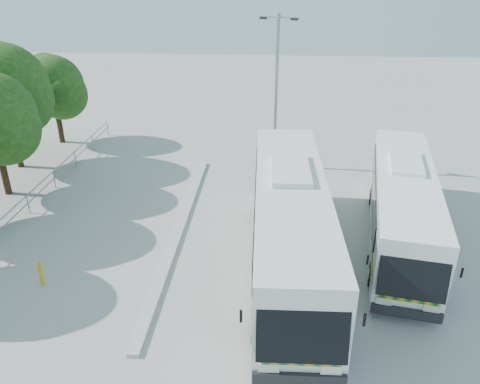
# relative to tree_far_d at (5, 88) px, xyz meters

# --- Properties ---
(ground) EXTENTS (100.00, 100.00, 0.00)m
(ground) POSITION_rel_tree_far_d_xyz_m (13.31, -8.80, -4.82)
(ground) COLOR #A8A8A3
(ground) RESTS_ON ground
(kerb_divider) EXTENTS (0.40, 16.00, 0.15)m
(kerb_divider) POSITION_rel_tree_far_d_xyz_m (11.01, -6.80, -4.74)
(kerb_divider) COLOR #B2B2AD
(kerb_divider) RESTS_ON ground
(railing) EXTENTS (0.06, 22.00, 1.00)m
(railing) POSITION_rel_tree_far_d_xyz_m (3.31, -4.80, -4.08)
(railing) COLOR gray
(railing) RESTS_ON ground
(tree_far_d) EXTENTS (5.62, 5.30, 7.33)m
(tree_far_d) POSITION_rel_tree_far_d_xyz_m (0.00, 0.00, 0.00)
(tree_far_d) COLOR #382314
(tree_far_d) RESTS_ON ground
(tree_far_e) EXTENTS (4.54, 4.28, 5.92)m
(tree_far_e) POSITION_rel_tree_far_d_xyz_m (0.68, 4.50, -0.93)
(tree_far_e) COLOR #382314
(tree_far_e) RESTS_ON ground
(coach_main) EXTENTS (3.03, 13.22, 3.65)m
(coach_main) POSITION_rel_tree_far_d_xyz_m (15.93, -9.34, -2.81)
(coach_main) COLOR white
(coach_main) RESTS_ON ground
(coach_adjacent) EXTENTS (4.38, 11.85, 3.23)m
(coach_adjacent) POSITION_rel_tree_far_d_xyz_m (20.82, -7.06, -3.05)
(coach_adjacent) COLOR white
(coach_adjacent) RESTS_ON ground
(lamppost) EXTENTS (2.08, 0.90, 8.78)m
(lamppost) POSITION_rel_tree_far_d_xyz_m (15.31, 1.21, 0.03)
(lamppost) COLOR #93959B
(lamppost) RESTS_ON ground
(bollard) EXTENTS (0.15, 0.15, 0.99)m
(bollard) POSITION_rel_tree_far_d_xyz_m (6.55, -11.35, -4.32)
(bollard) COLOR #D0960C
(bollard) RESTS_ON ground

